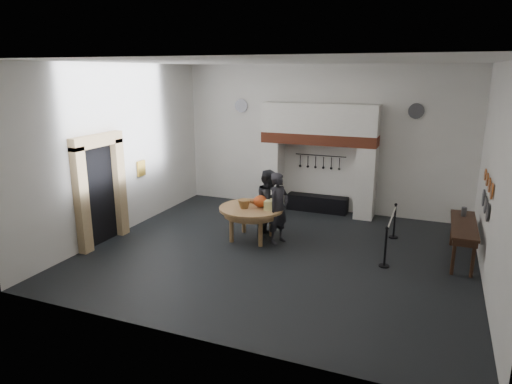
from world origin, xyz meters
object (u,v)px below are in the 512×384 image
at_px(barrier_post_near, 385,248).
at_px(barrier_post_far, 395,222).
at_px(iron_range, 317,203).
at_px(visitor_near, 279,208).
at_px(work_table, 252,208).
at_px(side_table, 464,225).
at_px(visitor_far, 269,203).

relative_size(barrier_post_near, barrier_post_far, 1.00).
distance_m(iron_range, barrier_post_near, 4.36).
height_order(visitor_near, barrier_post_near, visitor_near).
relative_size(iron_range, work_table, 1.12).
xyz_separation_m(side_table, barrier_post_near, (-1.61, -1.06, -0.42)).
relative_size(work_table, barrier_post_far, 1.88).
bearing_deg(side_table, barrier_post_near, -146.57).
distance_m(work_table, barrier_post_near, 3.52).
bearing_deg(visitor_near, iron_range, 14.57).
bearing_deg(side_table, iron_range, 148.48).
bearing_deg(visitor_near, work_table, 111.66).
height_order(visitor_far, barrier_post_near, visitor_far).
xyz_separation_m(iron_range, visitor_far, (-0.64, -2.63, 0.65)).
relative_size(visitor_far, barrier_post_far, 2.01).
bearing_deg(work_table, iron_range, 72.48).
bearing_deg(iron_range, barrier_post_near, -55.10).
height_order(visitor_near, visitor_far, visitor_near).
relative_size(iron_range, side_table, 0.86).
relative_size(iron_range, barrier_post_near, 2.11).
distance_m(work_table, visitor_near, 0.73).
bearing_deg(barrier_post_far, visitor_far, -161.35).
height_order(iron_range, barrier_post_far, barrier_post_far).
xyz_separation_m(work_table, visitor_far, (0.33, 0.43, 0.06)).
bearing_deg(visitor_far, barrier_post_near, -107.57).
bearing_deg(work_table, side_table, 6.20).
height_order(work_table, visitor_far, visitor_far).
height_order(iron_range, visitor_near, visitor_near).
xyz_separation_m(iron_range, barrier_post_near, (2.49, -3.57, 0.20)).
bearing_deg(work_table, barrier_post_near, -8.37).
bearing_deg(visitor_far, side_table, -89.42).
relative_size(visitor_near, barrier_post_far, 2.04).
bearing_deg(barrier_post_near, work_table, 171.63).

